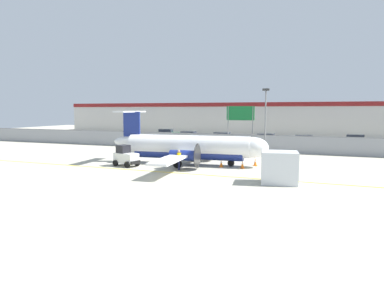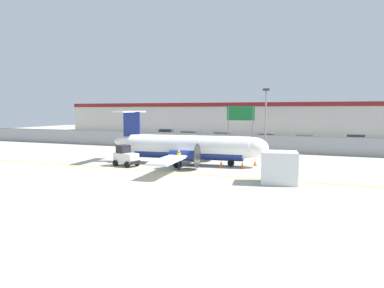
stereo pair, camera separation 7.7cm
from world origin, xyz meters
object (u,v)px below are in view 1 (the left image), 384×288
(parked_car_4, at_px, (303,141))
(parked_car_5, at_px, (356,140))
(parked_car_0, at_px, (167,134))
(parked_car_3, at_px, (265,139))
(traffic_cone_near_right, at_px, (242,165))
(parked_car_1, at_px, (189,136))
(apron_light_pole, at_px, (265,117))
(traffic_cone_near_left, at_px, (255,162))
(parked_car_2, at_px, (221,138))
(highway_sign, at_px, (240,117))
(traffic_cone_far_left, at_px, (221,164))
(commuter_airplane, at_px, (191,147))
(cargo_container, at_px, (279,167))
(baggage_tug, at_px, (126,157))
(ground_crew_worker, at_px, (179,159))

(parked_car_4, xyz_separation_m, parked_car_5, (6.76, 3.23, 0.00))
(parked_car_0, xyz_separation_m, parked_car_3, (17.98, -5.41, 0.00))
(parked_car_4, bearing_deg, traffic_cone_near_right, 75.82)
(parked_car_1, xyz_separation_m, apron_light_pole, (13.77, -12.86, 3.41))
(parked_car_4, distance_m, parked_car_5, 7.50)
(traffic_cone_near_left, height_order, parked_car_2, parked_car_2)
(traffic_cone_near_right, xyz_separation_m, parked_car_0, (-19.21, 25.50, 0.58))
(traffic_cone_near_left, relative_size, parked_car_0, 0.15)
(traffic_cone_near_right, xyz_separation_m, parked_car_3, (-1.23, 20.09, 0.58))
(parked_car_2, xyz_separation_m, highway_sign, (4.28, -6.15, 3.24))
(traffic_cone_far_left, xyz_separation_m, parked_car_5, (12.54, 22.47, 0.58))
(traffic_cone_near_left, distance_m, parked_car_3, 18.49)
(traffic_cone_near_right, xyz_separation_m, parked_car_2, (-7.80, 20.44, 0.58))
(commuter_airplane, height_order, parked_car_2, commuter_airplane)
(commuter_airplane, xyz_separation_m, parked_car_5, (15.57, 22.05, -0.71))
(parked_car_0, distance_m, parked_car_2, 12.48)
(traffic_cone_far_left, relative_size, parked_car_4, 0.15)
(cargo_container, relative_size, parked_car_3, 0.62)
(traffic_cone_near_right, distance_m, apron_light_pole, 9.01)
(traffic_cone_near_left, height_order, parked_car_3, parked_car_3)
(parked_car_0, relative_size, parked_car_1, 1.02)
(parked_car_0, distance_m, parked_car_4, 23.95)
(baggage_tug, distance_m, traffic_cone_near_left, 11.64)
(ground_crew_worker, height_order, traffic_cone_far_left, ground_crew_worker)
(parked_car_0, bearing_deg, apron_light_pole, -48.17)
(cargo_container, relative_size, parked_car_5, 0.61)
(commuter_airplane, relative_size, parked_car_0, 3.68)
(traffic_cone_far_left, relative_size, parked_car_2, 0.15)
(baggage_tug, xyz_separation_m, parked_car_3, (8.80, 22.64, 0.04))
(apron_light_pole, bearing_deg, traffic_cone_near_right, -94.42)
(baggage_tug, distance_m, traffic_cone_far_left, 8.55)
(parked_car_3, xyz_separation_m, highway_sign, (-2.28, -5.80, 3.24))
(commuter_airplane, xyz_separation_m, baggage_tug, (-5.12, -2.93, -0.75))
(baggage_tug, distance_m, parked_car_5, 32.44)
(traffic_cone_far_left, xyz_separation_m, parked_car_4, (5.78, 19.24, 0.58))
(commuter_airplane, height_order, traffic_cone_far_left, commuter_airplane)
(cargo_container, height_order, parked_car_4, cargo_container)
(commuter_airplane, bearing_deg, traffic_cone_far_left, -12.46)
(cargo_container, distance_m, parked_car_5, 28.35)
(traffic_cone_near_left, bearing_deg, apron_light_pole, 91.49)
(traffic_cone_far_left, bearing_deg, parked_car_1, 118.26)
(apron_light_pole, bearing_deg, traffic_cone_near_left, -88.51)
(traffic_cone_far_left, distance_m, parked_car_4, 20.09)
(parked_car_4, bearing_deg, parked_car_0, -17.96)
(commuter_airplane, height_order, ground_crew_worker, commuter_airplane)
(parked_car_4, bearing_deg, parked_car_5, -157.16)
(commuter_airplane, height_order, parked_car_1, commuter_airplane)
(parked_car_1, bearing_deg, traffic_cone_near_right, -60.56)
(traffic_cone_far_left, bearing_deg, cargo_container, -42.00)
(commuter_airplane, height_order, cargo_container, commuter_airplane)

